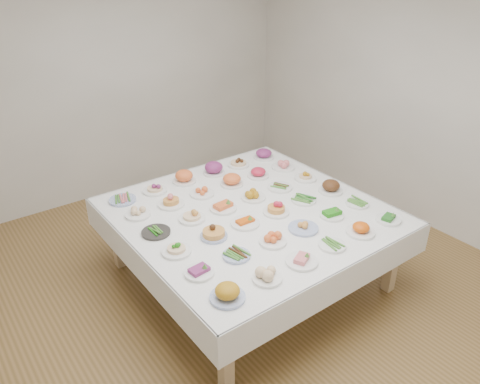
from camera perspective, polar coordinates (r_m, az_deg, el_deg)
room_envelope at (r=3.76m, az=-1.83°, el=11.42°), size 5.02×5.02×2.81m
display_table at (r=4.30m, az=1.20°, el=-3.04°), size 2.25×2.25×0.75m
dish_0 at (r=3.23m, az=-1.55°, el=-11.88°), size 0.24×0.24×0.15m
dish_1 at (r=3.41m, az=3.34°, el=-9.95°), size 0.22×0.22×0.11m
dish_2 at (r=3.61m, az=7.53°, el=-8.08°), size 0.24×0.24×0.10m
dish_3 at (r=3.84m, az=11.17°, el=-6.26°), size 0.22×0.22×0.05m
dish_4 at (r=4.04m, az=14.54°, el=-4.23°), size 0.24×0.24×0.12m
dish_5 at (r=4.30m, az=17.64°, el=-3.05°), size 0.22×0.22×0.08m
dish_6 at (r=3.48m, az=-5.00°, el=-9.43°), size 0.22×0.22×0.09m
dish_7 at (r=3.65m, az=-0.44°, el=-7.61°), size 0.21×0.21×0.05m
dish_8 at (r=3.81m, az=4.03°, el=-5.63°), size 0.22×0.22×0.10m
dish_9 at (r=4.01m, az=7.74°, el=-4.07°), size 0.25×0.25×0.10m
dish_10 at (r=4.24m, az=11.15°, el=-2.54°), size 0.21×0.21×0.09m
dish_11 at (r=4.49m, az=14.09°, el=-1.27°), size 0.21×0.21×0.05m
dish_12 at (r=3.72m, az=-7.78°, el=-6.70°), size 0.23×0.23×0.11m
dish_13 at (r=3.86m, az=-3.23°, el=-4.67°), size 0.24×0.24×0.14m
dish_14 at (r=4.04m, az=0.63°, el=-3.44°), size 0.25×0.25×0.11m
dish_15 at (r=4.22m, az=4.44°, el=-1.80°), size 0.24×0.24×0.14m
dish_16 at (r=4.46m, az=7.78°, el=-0.84°), size 0.24×0.23×0.06m
dish_17 at (r=4.66m, az=11.02°, el=0.66°), size 0.24×0.24×0.13m
dish_18 at (r=3.99m, az=-10.21°, el=-4.74°), size 0.24×0.24×0.05m
dish_19 at (r=4.12m, az=-5.91°, el=-2.60°), size 0.24×0.24×0.14m
dish_20 at (r=4.27m, az=-2.08°, el=-1.53°), size 0.25×0.25×0.12m
dish_21 at (r=4.46m, az=1.63°, el=-0.23°), size 0.23×0.23×0.11m
dish_22 at (r=4.67m, az=4.89°, el=0.66°), size 0.24×0.24×0.05m
dish_23 at (r=4.88m, az=8.00°, el=2.06°), size 0.23×0.23×0.11m
dish_24 at (r=4.27m, az=-12.36°, el=-2.39°), size 0.22×0.22×0.09m
dish_25 at (r=4.37m, az=-8.43°, el=-0.81°), size 0.24×0.24×0.15m
dish_26 at (r=4.54m, az=-4.65°, el=0.06°), size 0.23×0.23×0.09m
dish_27 at (r=4.71m, az=-1.00°, el=1.53°), size 0.23×0.23×0.13m
dish_28 at (r=4.89m, az=2.23°, el=2.41°), size 0.23×0.23×0.12m
dish_29 at (r=5.10m, az=5.30°, el=3.43°), size 0.25×0.25×0.11m
dish_30 at (r=4.56m, az=-14.14°, el=-0.80°), size 0.25×0.25×0.06m
dish_31 at (r=4.65m, az=-10.37°, el=0.69°), size 0.23×0.23×0.13m
dish_32 at (r=4.79m, az=-6.85°, el=1.98°), size 0.23×0.23×0.15m
dish_33 at (r=4.95m, az=-3.22°, el=2.93°), size 0.22×0.22×0.14m
dish_34 at (r=5.13m, az=-0.19°, el=3.80°), size 0.23×0.23×0.13m
dish_35 at (r=5.33m, az=2.92°, el=4.84°), size 0.26×0.26×0.15m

